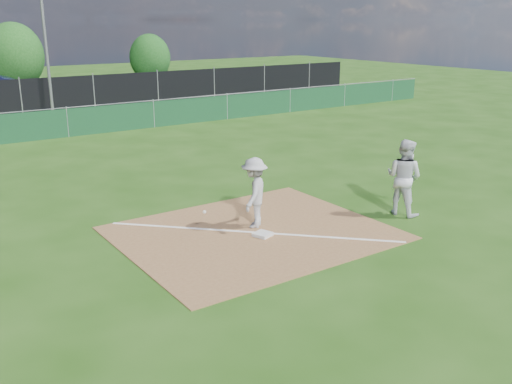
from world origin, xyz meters
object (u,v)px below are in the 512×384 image
Objects in this scene: tree_right at (150,58)px; play_at_first at (254,193)px; light_pole at (45,36)px; car_mid at (5,90)px; runner at (404,177)px; first_base at (263,234)px; tree_mid at (14,56)px; car_right at (82,86)px.

play_at_first is at bearing -110.54° from tree_right.
light_pole reaches higher than car_mid.
car_mid is at bearing -5.06° from runner.
tree_right is (12.22, 6.35, 1.12)m from car_mid.
first_base is at bearing -171.43° from car_mid.
tree_right is at bearing 69.51° from first_base.
tree_right reaches higher than first_base.
tree_mid is at bearing -9.90° from car_mid.
runner is (3.68, -1.36, 0.11)m from play_at_first.
tree_mid reaches higher than car_right.
car_mid is (-0.26, 25.58, -0.04)m from play_at_first.
tree_right reaches higher than runner.
light_pole is 2.11× the size of tree_right.
tree_mid is (-2.80, 5.30, 1.77)m from car_right.
first_base is at bearing -108.10° from play_at_first.
play_at_first is 27.12m from car_right.
tree_mid is (2.13, 6.43, 1.59)m from car_mid.
first_base is (-1.44, -22.01, -3.94)m from light_pole.
runner is at bearing -86.91° from tree_mid.
car_mid is at bearing -108.37° from tree_mid.
first_base is at bearing -110.49° from tree_right.
runner reaches higher than car_mid.
runner reaches higher than play_at_first.
light_pole is 15.20m from tree_right.
car_right reaches higher than first_base.
tree_mid reaches higher than play_at_first.
car_right is (4.94, 1.13, -0.18)m from car_mid.
first_base is 0.08× the size of tree_mid.
car_right is at bearing 80.06° from play_at_first.
first_base is at bearing -93.75° from light_pole.
play_at_first is at bearing 71.90° from first_base.
runner is (3.89, -0.71, 0.92)m from first_base.
tree_mid reaches higher than car_mid.
light_pole reaches higher than first_base.
tree_mid is at bearing 179.55° from tree_right.
car_right is 1.16× the size of tree_right.
play_at_first is at bearing 56.32° from runner.
tree_right is at bearing -52.68° from car_right.
light_pole is at bearing -135.44° from tree_right.
tree_mid is 1.24× the size of tree_right.
car_mid is at bearing 90.10° from first_base.
light_pole is at bearing 148.89° from car_right.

